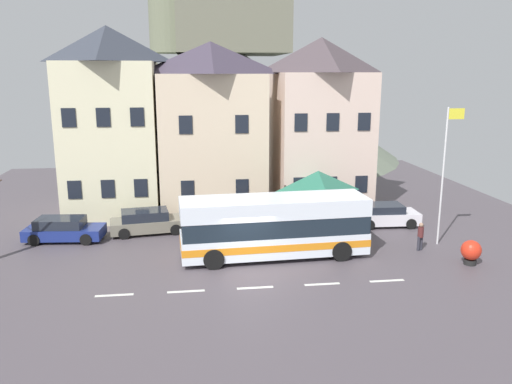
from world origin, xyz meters
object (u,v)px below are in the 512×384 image
Objects in this scene: transit_bus at (274,227)px; public_bench at (329,212)px; bus_shelter at (318,181)px; pedestrian_00 at (329,225)px; flagpole at (445,167)px; harbour_buoy at (471,251)px; townhouse_02 at (319,124)px; parked_car_01 at (385,215)px; pedestrian_01 at (420,235)px; townhouse_01 at (212,129)px; townhouse_00 at (112,123)px; parked_car_02 at (148,222)px; hilltop_castle at (230,97)px; parked_car_00 at (63,229)px.

transit_bus reaches higher than public_bench.
bus_shelter is 2.41× the size of public_bench.
pedestrian_00 is (3.50, 2.34, -0.72)m from transit_bus.
flagpole reaches higher than harbour_buoy.
transit_bus is at bearing -115.89° from townhouse_02.
parked_car_01 is 2.66× the size of public_bench.
pedestrian_01 is at bearing -63.77° from public_bench.
pedestrian_00 is at bearing -149.64° from parked_car_01.
townhouse_01 is 2.80× the size of parked_car_01.
pedestrian_01 is at bearing -42.15° from townhouse_01.
harbour_buoy is at bearing -61.60° from public_bench.
townhouse_00 is 20.46m from flagpole.
public_bench is at bearing 74.64° from pedestrian_00.
townhouse_01 is at bearing -2.79° from townhouse_00.
transit_bus is 8.93m from parked_car_01.
pedestrian_01 is 3.86m from flagpole.
transit_bus is at bearing -43.99° from parked_car_02.
public_bench is at bearing -81.19° from hilltop_castle.
flagpole is at bearing -50.32° from public_bench.
harbour_buoy is at bearing -75.92° from hilltop_castle.
parked_car_02 is at bearing 176.22° from bus_shelter.
public_bench is 9.95m from harbour_buoy.
transit_bus is at bearing 179.18° from pedestrian_01.
harbour_buoy is at bearing -33.18° from townhouse_00.
bus_shelter is (3.30, 4.19, 1.42)m from transit_bus.
townhouse_02 is at bearing 88.05° from public_bench.
pedestrian_00 is at bearing -84.39° from hilltop_castle.
hilltop_castle is at bearing 102.48° from pedestrian_01.
townhouse_02 is at bearing 110.84° from harbour_buoy.
pedestrian_01 is at bearing 124.05° from harbour_buoy.
pedestrian_01 is 2.76m from harbour_buoy.
parked_car_00 is at bearing -111.01° from townhouse_00.
public_bench is (-0.11, -3.38, -5.26)m from townhouse_02.
parked_car_02 is (-7.17, -27.98, -5.85)m from hilltop_castle.
townhouse_02 is 8.95m from pedestrian_00.
transit_bus is 2.18× the size of parked_car_00.
public_bench is (11.27, 1.50, -0.20)m from parked_car_02.
townhouse_02 is at bearing 0.41° from townhouse_00.
townhouse_02 is 2.62× the size of parked_car_00.
transit_bus is 2.40× the size of parked_car_01.
hilltop_castle is at bearing 105.28° from flagpole.
townhouse_02 is 3.18× the size of bus_shelter.
hilltop_castle reaches higher than parked_car_01.
pedestrian_01 is (4.29, -2.45, -0.01)m from pedestrian_00.
townhouse_00 is 18.28m from parked_car_01.
pedestrian_01 is at bearing -85.54° from parked_car_01.
parked_car_02 is at bearing 141.15° from transit_bus.
parked_car_01 reaches higher than parked_car_00.
parked_car_01 is at bearing 113.28° from flagpole.
townhouse_02 reaches higher than parked_car_00.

